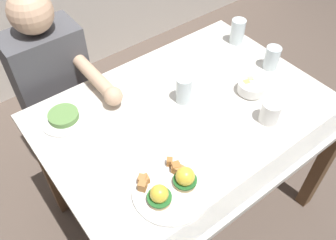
% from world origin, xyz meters
% --- Properties ---
extents(ground_plane, '(6.00, 6.00, 0.00)m').
position_xyz_m(ground_plane, '(0.00, 0.00, 0.00)').
color(ground_plane, brown).
extents(dining_table, '(1.20, 0.90, 0.74)m').
position_xyz_m(dining_table, '(0.00, 0.00, 0.63)').
color(dining_table, white).
rests_on(dining_table, ground_plane).
extents(eggs_benedict_plate, '(0.27, 0.27, 0.09)m').
position_xyz_m(eggs_benedict_plate, '(-0.29, -0.24, 0.77)').
color(eggs_benedict_plate, white).
rests_on(eggs_benedict_plate, dining_table).
extents(fruit_bowl, '(0.12, 0.12, 0.06)m').
position_xyz_m(fruit_bowl, '(0.30, -0.06, 0.77)').
color(fruit_bowl, white).
rests_on(fruit_bowl, dining_table).
extents(coffee_mug, '(0.11, 0.08, 0.09)m').
position_xyz_m(coffee_mug, '(0.23, -0.22, 0.79)').
color(coffee_mug, white).
rests_on(coffee_mug, dining_table).
extents(fork, '(0.16, 0.03, 0.00)m').
position_xyz_m(fork, '(-0.13, 0.25, 0.74)').
color(fork, silver).
rests_on(fork, dining_table).
extents(water_glass_near, '(0.07, 0.07, 0.12)m').
position_xyz_m(water_glass_near, '(0.03, 0.08, 0.80)').
color(water_glass_near, silver).
rests_on(water_glass_near, dining_table).
extents(water_glass_far, '(0.07, 0.07, 0.11)m').
position_xyz_m(water_glass_far, '(0.50, 0.01, 0.79)').
color(water_glass_far, silver).
rests_on(water_glass_far, dining_table).
extents(water_glass_extra, '(0.07, 0.07, 0.13)m').
position_xyz_m(water_glass_extra, '(0.52, 0.25, 0.80)').
color(water_glass_extra, silver).
rests_on(water_glass_extra, dining_table).
extents(side_plate, '(0.20, 0.20, 0.04)m').
position_xyz_m(side_plate, '(-0.43, 0.29, 0.75)').
color(side_plate, white).
rests_on(side_plate, dining_table).
extents(diner_person, '(0.34, 0.54, 1.14)m').
position_xyz_m(diner_person, '(-0.34, 0.60, 0.65)').
color(diner_person, '#33333D').
rests_on(diner_person, ground_plane).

